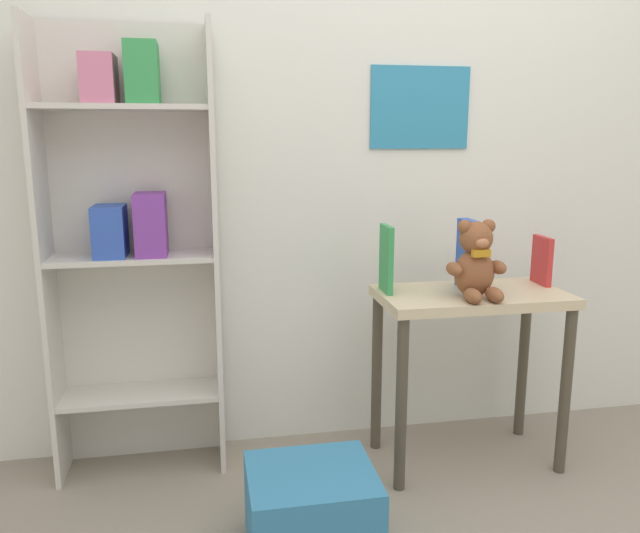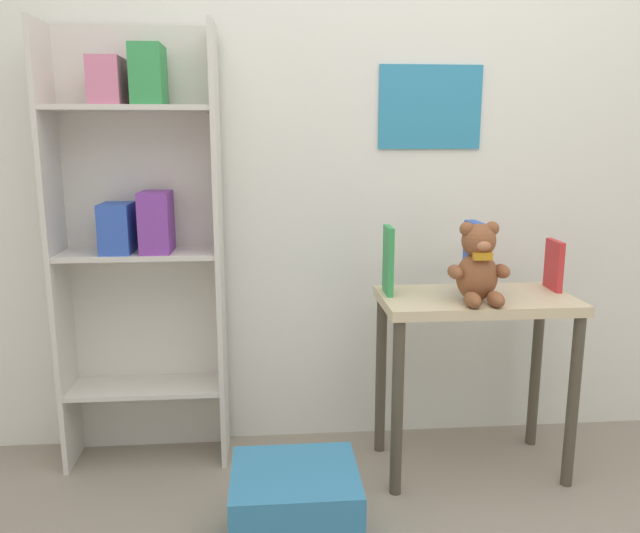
{
  "view_description": "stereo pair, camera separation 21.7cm",
  "coord_description": "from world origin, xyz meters",
  "px_view_note": "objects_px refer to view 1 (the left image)",
  "views": [
    {
      "loc": [
        -0.67,
        -0.98,
        1.21
      ],
      "look_at": [
        -0.28,
        1.11,
        0.76
      ],
      "focal_mm": 35.0,
      "sensor_mm": 36.0,
      "label": 1
    },
    {
      "loc": [
        -0.46,
        -1.01,
        1.21
      ],
      "look_at": [
        -0.28,
        1.11,
        0.76
      ],
      "focal_mm": 35.0,
      "sensor_mm": 36.0,
      "label": 2
    }
  ],
  "objects_px": {
    "bookshelf_side": "(133,231)",
    "teddy_bear": "(476,262)",
    "book_standing_green": "(386,259)",
    "storage_bin": "(312,511)",
    "book_standing_red": "(542,260)",
    "display_table": "(470,324)",
    "book_standing_blue": "(467,254)"
  },
  "relations": [
    {
      "from": "teddy_bear",
      "to": "bookshelf_side",
      "type": "bearing_deg",
      "value": 166.35
    },
    {
      "from": "teddy_bear",
      "to": "storage_bin",
      "type": "distance_m",
      "value": 0.98
    },
    {
      "from": "bookshelf_side",
      "to": "book_standing_green",
      "type": "height_order",
      "value": "bookshelf_side"
    },
    {
      "from": "display_table",
      "to": "storage_bin",
      "type": "relative_size",
      "value": 1.81
    },
    {
      "from": "bookshelf_side",
      "to": "book_standing_red",
      "type": "distance_m",
      "value": 1.51
    },
    {
      "from": "book_standing_green",
      "to": "storage_bin",
      "type": "xyz_separation_m",
      "value": [
        -0.36,
        -0.47,
        -0.65
      ]
    },
    {
      "from": "teddy_bear",
      "to": "storage_bin",
      "type": "bearing_deg",
      "value": -151.87
    },
    {
      "from": "bookshelf_side",
      "to": "teddy_bear",
      "type": "height_order",
      "value": "bookshelf_side"
    },
    {
      "from": "book_standing_red",
      "to": "storage_bin",
      "type": "relative_size",
      "value": 0.49
    },
    {
      "from": "book_standing_blue",
      "to": "storage_bin",
      "type": "distance_m",
      "value": 1.05
    },
    {
      "from": "display_table",
      "to": "book_standing_blue",
      "type": "bearing_deg",
      "value": 90.0
    },
    {
      "from": "book_standing_blue",
      "to": "book_standing_red",
      "type": "relative_size",
      "value": 1.4
    },
    {
      "from": "book_standing_green",
      "to": "book_standing_blue",
      "type": "xyz_separation_m",
      "value": [
        0.31,
        0.0,
        0.01
      ]
    },
    {
      "from": "display_table",
      "to": "book_standing_blue",
      "type": "xyz_separation_m",
      "value": [
        -0.0,
        0.06,
        0.25
      ]
    },
    {
      "from": "book_standing_green",
      "to": "book_standing_red",
      "type": "distance_m",
      "value": 0.61
    },
    {
      "from": "book_standing_red",
      "to": "storage_bin",
      "type": "bearing_deg",
      "value": -150.73
    },
    {
      "from": "book_standing_green",
      "to": "storage_bin",
      "type": "bearing_deg",
      "value": -125.72
    },
    {
      "from": "book_standing_blue",
      "to": "book_standing_green",
      "type": "bearing_deg",
      "value": -179.66
    },
    {
      "from": "teddy_bear",
      "to": "book_standing_red",
      "type": "height_order",
      "value": "teddy_bear"
    },
    {
      "from": "display_table",
      "to": "teddy_bear",
      "type": "relative_size",
      "value": 2.48
    },
    {
      "from": "display_table",
      "to": "book_standing_green",
      "type": "xyz_separation_m",
      "value": [
        -0.31,
        0.06,
        0.24
      ]
    },
    {
      "from": "book_standing_blue",
      "to": "storage_bin",
      "type": "height_order",
      "value": "book_standing_blue"
    },
    {
      "from": "book_standing_green",
      "to": "bookshelf_side",
      "type": "bearing_deg",
      "value": 171.62
    },
    {
      "from": "bookshelf_side",
      "to": "storage_bin",
      "type": "relative_size",
      "value": 4.27
    },
    {
      "from": "bookshelf_side",
      "to": "display_table",
      "type": "bearing_deg",
      "value": -9.95
    },
    {
      "from": "teddy_bear",
      "to": "storage_bin",
      "type": "height_order",
      "value": "teddy_bear"
    },
    {
      "from": "teddy_bear",
      "to": "book_standing_green",
      "type": "distance_m",
      "value": 0.31
    },
    {
      "from": "bookshelf_side",
      "to": "storage_bin",
      "type": "distance_m",
      "value": 1.11
    },
    {
      "from": "bookshelf_side",
      "to": "teddy_bear",
      "type": "bearing_deg",
      "value": -13.65
    },
    {
      "from": "bookshelf_side",
      "to": "teddy_bear",
      "type": "xyz_separation_m",
      "value": [
        1.16,
        -0.28,
        -0.1
      ]
    },
    {
      "from": "display_table",
      "to": "book_standing_red",
      "type": "relative_size",
      "value": 3.72
    },
    {
      "from": "bookshelf_side",
      "to": "storage_bin",
      "type": "height_order",
      "value": "bookshelf_side"
    }
  ]
}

